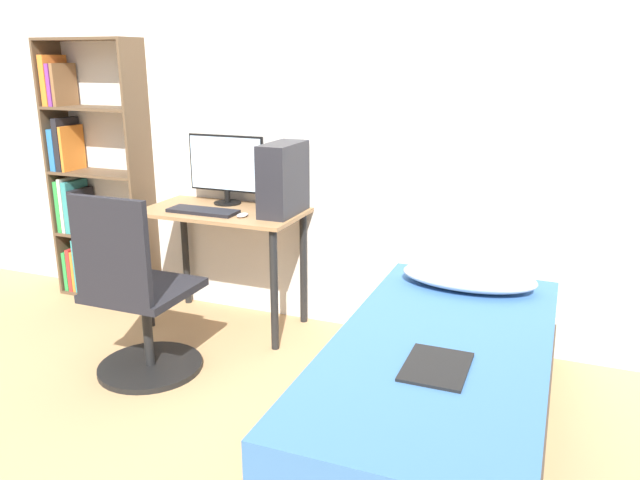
# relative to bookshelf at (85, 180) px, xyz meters

# --- Properties ---
(ground_plane) EXTENTS (14.00, 14.00, 0.00)m
(ground_plane) POSITION_rel_bookshelf_xyz_m (1.47, -1.31, -0.80)
(ground_plane) COLOR tan
(wall_back) EXTENTS (8.00, 0.05, 2.50)m
(wall_back) POSITION_rel_bookshelf_xyz_m (1.47, 0.15, 0.45)
(wall_back) COLOR silver
(wall_back) RESTS_ON ground_plane
(desk) EXTENTS (0.95, 0.51, 0.73)m
(desk) POSITION_rel_bookshelf_xyz_m (1.14, -0.13, -0.21)
(desk) COLOR #997047
(desk) RESTS_ON ground_plane
(bookshelf) EXTENTS (0.69, 0.25, 1.71)m
(bookshelf) POSITION_rel_bookshelf_xyz_m (0.00, 0.00, 0.00)
(bookshelf) COLOR brown
(bookshelf) RESTS_ON ground_plane
(office_chair) EXTENTS (0.55, 0.55, 0.98)m
(office_chair) POSITION_rel_bookshelf_xyz_m (1.05, -0.87, -0.43)
(office_chair) COLOR black
(office_chair) RESTS_ON ground_plane
(bed) EXTENTS (0.90, 1.92, 0.45)m
(bed) POSITION_rel_bookshelf_xyz_m (2.59, -0.83, -0.58)
(bed) COLOR #4C3D2D
(bed) RESTS_ON ground_plane
(pillow) EXTENTS (0.69, 0.36, 0.11)m
(pillow) POSITION_rel_bookshelf_xyz_m (2.59, -0.14, -0.30)
(pillow) COLOR #B2B7C6
(pillow) RESTS_ON bed
(magazine) EXTENTS (0.24, 0.32, 0.01)m
(magazine) POSITION_rel_bookshelf_xyz_m (2.61, -1.08, -0.35)
(magazine) COLOR black
(magazine) RESTS_ON bed
(monitor) EXTENTS (0.50, 0.17, 0.42)m
(monitor) POSITION_rel_bookshelf_xyz_m (1.08, 0.02, 0.16)
(monitor) COLOR black
(monitor) RESTS_ON desk
(keyboard) EXTENTS (0.42, 0.15, 0.02)m
(keyboard) POSITION_rel_bookshelf_xyz_m (1.06, -0.23, -0.06)
(keyboard) COLOR black
(keyboard) RESTS_ON desk
(pc_tower) EXTENTS (0.17, 0.37, 0.41)m
(pc_tower) POSITION_rel_bookshelf_xyz_m (1.51, -0.08, 0.13)
(pc_tower) COLOR #232328
(pc_tower) RESTS_ON desk
(mouse) EXTENTS (0.06, 0.09, 0.02)m
(mouse) POSITION_rel_bookshelf_xyz_m (1.32, -0.23, -0.06)
(mouse) COLOR silver
(mouse) RESTS_ON desk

